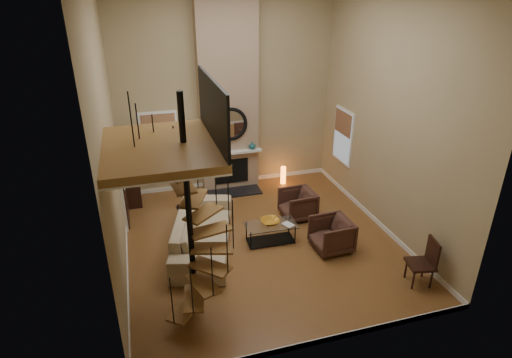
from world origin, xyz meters
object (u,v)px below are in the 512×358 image
object	(u,v)px
side_chair	(425,260)
accent_lamp	(283,175)
sofa	(203,230)
coffee_table	(271,231)
armchair_far	(335,234)
armchair_near	(300,204)
hutch	(130,170)
floor_lamp	(179,158)

from	to	relation	value
side_chair	accent_lamp	bearing A→B (deg)	102.00
sofa	coffee_table	world-z (taller)	sofa
coffee_table	accent_lamp	size ratio (longest dim) A/B	2.20
armchair_far	side_chair	distance (m)	1.98
accent_lamp	coffee_table	bearing A→B (deg)	-114.96
sofa	side_chair	xyz separation A→B (m)	(3.94, -2.53, 0.13)
accent_lamp	sofa	bearing A→B (deg)	-137.57
armchair_far	accent_lamp	xyz separation A→B (m)	(0.05, 3.53, -0.10)
armchair_near	side_chair	bearing A→B (deg)	20.05
armchair_near	coffee_table	distance (m)	1.41
sofa	coffee_table	distance (m)	1.54
sofa	accent_lamp	size ratio (longest dim) A/B	5.36
sofa	accent_lamp	bearing A→B (deg)	-31.94
hutch	side_chair	bearing A→B (deg)	-43.77
hutch	coffee_table	bearing A→B (deg)	-44.47
coffee_table	floor_lamp	world-z (taller)	floor_lamp
armchair_far	hutch	bearing A→B (deg)	-132.13
hutch	accent_lamp	distance (m)	4.37
sofa	armchair_near	distance (m)	2.68
armchair_near	hutch	bearing A→B (deg)	-119.42
coffee_table	side_chair	bearing A→B (deg)	-42.88
hutch	accent_lamp	bearing A→B (deg)	-0.57
sofa	armchair_near	xyz separation A→B (m)	(2.60, 0.63, -0.04)
armchair_far	armchair_near	bearing A→B (deg)	-174.85
sofa	armchair_far	size ratio (longest dim) A/B	3.52
coffee_table	sofa	bearing A→B (deg)	169.88
accent_lamp	side_chair	world-z (taller)	side_chair
floor_lamp	side_chair	bearing A→B (deg)	-46.98
sofa	floor_lamp	xyz separation A→B (m)	(-0.21, 1.92, 1.02)
sofa	side_chair	world-z (taller)	side_chair
armchair_near	floor_lamp	size ratio (longest dim) A/B	0.48
sofa	armchair_near	size ratio (longest dim) A/B	3.58
armchair_near	accent_lamp	bearing A→B (deg)	169.83
sofa	coffee_table	size ratio (longest dim) A/B	2.44
sofa	accent_lamp	distance (m)	3.87
coffee_table	floor_lamp	size ratio (longest dim) A/B	0.70
armchair_far	floor_lamp	distance (m)	4.27
armchair_near	coffee_table	world-z (taller)	armchair_near
armchair_far	coffee_table	bearing A→B (deg)	-118.91
armchair_far	accent_lamp	distance (m)	3.53
hutch	floor_lamp	distance (m)	1.52
armchair_near	side_chair	xyz separation A→B (m)	(1.34, -3.16, 0.17)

